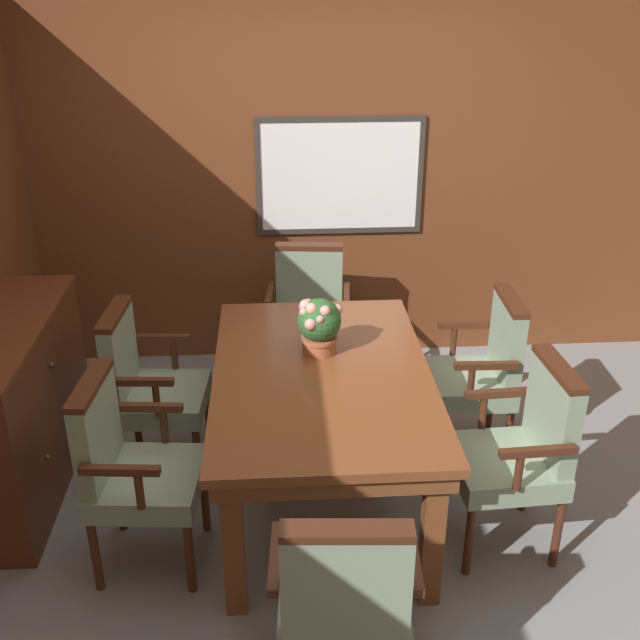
# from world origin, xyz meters

# --- Properties ---
(ground_plane) EXTENTS (14.00, 14.00, 0.00)m
(ground_plane) POSITION_xyz_m (0.00, 0.00, 0.00)
(ground_plane) COLOR gray
(wall_back) EXTENTS (7.20, 0.08, 2.45)m
(wall_back) POSITION_xyz_m (0.00, 1.85, 1.23)
(wall_back) COLOR brown
(wall_back) RESTS_ON ground_plane
(dining_table) EXTENTS (1.04, 1.64, 0.76)m
(dining_table) POSITION_xyz_m (-0.04, 0.16, 0.66)
(dining_table) COLOR brown
(dining_table) RESTS_ON ground_plane
(chair_left_far) EXTENTS (0.51, 0.54, 0.95)m
(chair_left_far) POSITION_xyz_m (-0.95, 0.51, 0.53)
(chair_left_far) COLOR #472314
(chair_left_far) RESTS_ON ground_plane
(chair_left_near) EXTENTS (0.52, 0.54, 0.95)m
(chair_left_near) POSITION_xyz_m (-0.92, -0.21, 0.53)
(chair_left_near) COLOR #472314
(chair_left_near) RESTS_ON ground_plane
(chair_head_far) EXTENTS (0.54, 0.52, 0.95)m
(chair_head_far) POSITION_xyz_m (-0.05, 1.34, 0.53)
(chair_head_far) COLOR #472314
(chair_head_far) RESTS_ON ground_plane
(chair_right_near) EXTENTS (0.50, 0.53, 0.95)m
(chair_right_near) POSITION_xyz_m (0.85, -0.20, 0.53)
(chair_right_near) COLOR #472314
(chair_right_near) RESTS_ON ground_plane
(chair_head_near) EXTENTS (0.54, 0.51, 0.95)m
(chair_head_near) POSITION_xyz_m (-0.05, -1.04, 0.53)
(chair_head_near) COLOR #472314
(chair_head_near) RESTS_ON ground_plane
(chair_right_far) EXTENTS (0.50, 0.53, 0.95)m
(chair_right_far) POSITION_xyz_m (0.86, 0.56, 0.53)
(chair_right_far) COLOR #472314
(chair_right_far) RESTS_ON ground_plane
(potted_plant) EXTENTS (0.23, 0.23, 0.29)m
(potted_plant) POSITION_xyz_m (-0.04, 0.36, 0.92)
(potted_plant) COLOR #B2603D
(potted_plant) RESTS_ON dining_table
(sideboard_cabinet) EXTENTS (0.45, 1.32, 0.94)m
(sideboard_cabinet) POSITION_xyz_m (-1.60, 0.39, 0.47)
(sideboard_cabinet) COLOR #512816
(sideboard_cabinet) RESTS_ON ground_plane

